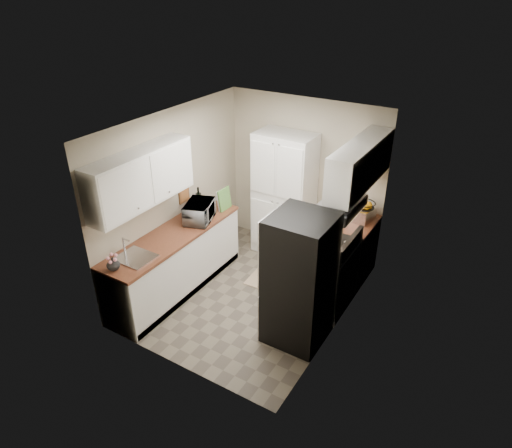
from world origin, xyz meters
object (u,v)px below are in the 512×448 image
object	(u,v)px
pantry_cabinet	(284,195)
wine_bottle	(199,199)
refrigerator	(299,280)
microwave	(199,212)
toaster_oven	(362,214)
electric_range	(327,274)

from	to	relation	value
pantry_cabinet	wine_bottle	bearing A→B (deg)	-134.39
refrigerator	microwave	size ratio (longest dim) A/B	3.31
wine_bottle	toaster_oven	xyz separation A→B (m)	(2.23, 0.95, -0.06)
pantry_cabinet	microwave	xyz separation A→B (m)	(-0.71, -1.25, 0.06)
microwave	toaster_oven	xyz separation A→B (m)	(2.00, 1.24, -0.04)
microwave	electric_range	bearing A→B (deg)	-100.49
refrigerator	microwave	distance (m)	1.92
refrigerator	toaster_oven	world-z (taller)	refrigerator
electric_range	toaster_oven	bearing A→B (deg)	82.81
pantry_cabinet	wine_bottle	xyz separation A→B (m)	(-0.94, -0.96, 0.08)
pantry_cabinet	microwave	world-z (taller)	pantry_cabinet
toaster_oven	pantry_cabinet	bearing A→B (deg)	-171.61
toaster_oven	refrigerator	bearing A→B (deg)	-86.16
microwave	wine_bottle	size ratio (longest dim) A/B	1.56
refrigerator	microwave	bearing A→B (deg)	165.47
toaster_oven	wine_bottle	bearing A→B (deg)	-148.09
pantry_cabinet	wine_bottle	distance (m)	1.35
microwave	pantry_cabinet	bearing A→B (deg)	-49.83
pantry_cabinet	microwave	bearing A→B (deg)	-119.69
electric_range	wine_bottle	distance (m)	2.20
pantry_cabinet	electric_range	xyz separation A→B (m)	(1.17, -0.93, -0.52)
refrigerator	electric_range	bearing A→B (deg)	87.52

